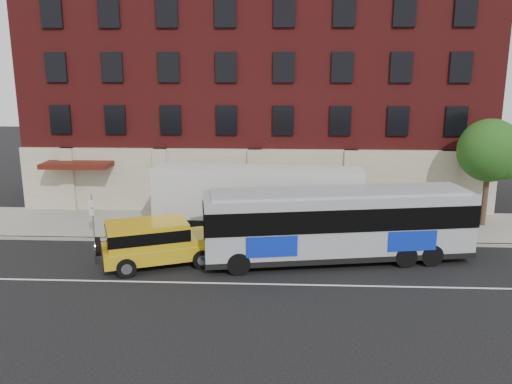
{
  "coord_description": "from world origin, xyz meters",
  "views": [
    {
      "loc": [
        1.65,
        -20.95,
        9.24
      ],
      "look_at": [
        0.38,
        5.5,
        2.92
      ],
      "focal_mm": 37.24,
      "sensor_mm": 36.0,
      "label": 1
    }
  ],
  "objects_px": {
    "street_tree": "(490,153)",
    "yellow_suv": "(155,240)",
    "shipping_container": "(257,202)",
    "sign_pole": "(92,214)",
    "city_bus": "(338,222)"
  },
  "relations": [
    {
      "from": "shipping_container",
      "to": "street_tree",
      "type": "bearing_deg",
      "value": 8.91
    },
    {
      "from": "yellow_suv",
      "to": "shipping_container",
      "type": "height_order",
      "value": "shipping_container"
    },
    {
      "from": "sign_pole",
      "to": "shipping_container",
      "type": "relative_size",
      "value": 0.22
    },
    {
      "from": "sign_pole",
      "to": "street_tree",
      "type": "distance_m",
      "value": 22.49
    },
    {
      "from": "sign_pole",
      "to": "city_bus",
      "type": "xyz_separation_m",
      "value": [
        12.91,
        -2.62,
        0.49
      ]
    },
    {
      "from": "street_tree",
      "to": "shipping_container",
      "type": "height_order",
      "value": "street_tree"
    },
    {
      "from": "yellow_suv",
      "to": "shipping_container",
      "type": "relative_size",
      "value": 0.5
    },
    {
      "from": "yellow_suv",
      "to": "shipping_container",
      "type": "bearing_deg",
      "value": 46.83
    },
    {
      "from": "yellow_suv",
      "to": "shipping_container",
      "type": "distance_m",
      "value": 6.78
    },
    {
      "from": "street_tree",
      "to": "city_bus",
      "type": "distance_m",
      "value": 11.18
    },
    {
      "from": "street_tree",
      "to": "city_bus",
      "type": "bearing_deg",
      "value": -146.85
    },
    {
      "from": "yellow_suv",
      "to": "sign_pole",
      "type": "bearing_deg",
      "value": 139.4
    },
    {
      "from": "street_tree",
      "to": "shipping_container",
      "type": "xyz_separation_m",
      "value": [
        -13.17,
        -2.06,
        -2.52
      ]
    },
    {
      "from": "street_tree",
      "to": "yellow_suv",
      "type": "xyz_separation_m",
      "value": [
        -17.79,
        -6.98,
        -3.17
      ]
    },
    {
      "from": "sign_pole",
      "to": "shipping_container",
      "type": "height_order",
      "value": "shipping_container"
    }
  ]
}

